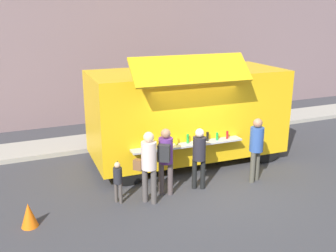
{
  "coord_description": "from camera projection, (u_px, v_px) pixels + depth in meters",
  "views": [
    {
      "loc": [
        -4.59,
        -8.18,
        4.43
      ],
      "look_at": [
        -0.45,
        1.46,
        1.3
      ],
      "focal_mm": 40.68,
      "sensor_mm": 36.0,
      "label": 1
    }
  ],
  "objects": [
    {
      "name": "child_near_queue",
      "position": [
        118.0,
        179.0,
        9.08
      ],
      "size": [
        0.21,
        0.21,
        1.05
      ],
      "rotation": [
        0.0,
        0.0,
        0.6
      ],
      "color": "#4B433F",
      "rests_on": "ground"
    },
    {
      "name": "trash_bin",
      "position": [
        244.0,
        114.0,
        15.25
      ],
      "size": [
        0.6,
        0.6,
        1.04
      ],
      "primitive_type": "cylinder",
      "color": "#2F613B",
      "rests_on": "ground"
    },
    {
      "name": "customer_rear_waiting",
      "position": [
        148.0,
        161.0,
        8.97
      ],
      "size": [
        0.5,
        0.53,
        1.8
      ],
      "rotation": [
        0.0,
        0.0,
        0.73
      ],
      "color": "#4C4643",
      "rests_on": "ground"
    },
    {
      "name": "customer_mid_with_backpack",
      "position": [
        165.0,
        155.0,
        9.35
      ],
      "size": [
        0.5,
        0.56,
        1.74
      ],
      "rotation": [
        0.0,
        0.0,
        1.0
      ],
      "color": "#504343",
      "rests_on": "ground"
    },
    {
      "name": "food_truck_main",
      "position": [
        187.0,
        112.0,
        11.52
      ],
      "size": [
        5.84,
        3.24,
        3.4
      ],
      "rotation": [
        0.0,
        0.0,
        -0.03
      ],
      "color": "yellow",
      "rests_on": "ground"
    },
    {
      "name": "customer_extra_browsing",
      "position": [
        256.0,
        144.0,
        10.14
      ],
      "size": [
        0.36,
        0.36,
        1.78
      ],
      "rotation": [
        0.0,
        0.0,
        1.99
      ],
      "color": "#4B483E",
      "rests_on": "ground"
    },
    {
      "name": "building_behind",
      "position": [
        49.0,
        0.0,
        15.15
      ],
      "size": [
        32.0,
        2.4,
        9.87
      ],
      "primitive_type": "cube",
      "color": "slate",
      "rests_on": "ground"
    },
    {
      "name": "traffic_cone_orange",
      "position": [
        29.0,
        215.0,
        8.14
      ],
      "size": [
        0.36,
        0.36,
        0.55
      ],
      "primitive_type": "cone",
      "color": "orange",
      "rests_on": "ground"
    },
    {
      "name": "curb_strip",
      "position": [
        45.0,
        148.0,
        12.73
      ],
      "size": [
        28.0,
        1.6,
        0.15
      ],
      "primitive_type": "cube",
      "color": "#9E998E",
      "rests_on": "ground"
    },
    {
      "name": "customer_front_ordering",
      "position": [
        199.0,
        153.0,
        9.72
      ],
      "size": [
        0.33,
        0.33,
        1.64
      ],
      "rotation": [
        0.0,
        0.0,
        1.08
      ],
      "color": "black",
      "rests_on": "ground"
    },
    {
      "name": "ground_plane",
      "position": [
        205.0,
        185.0,
        10.21
      ],
      "size": [
        60.0,
        60.0,
        0.0
      ],
      "primitive_type": "plane",
      "color": "#38383D"
    }
  ]
}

